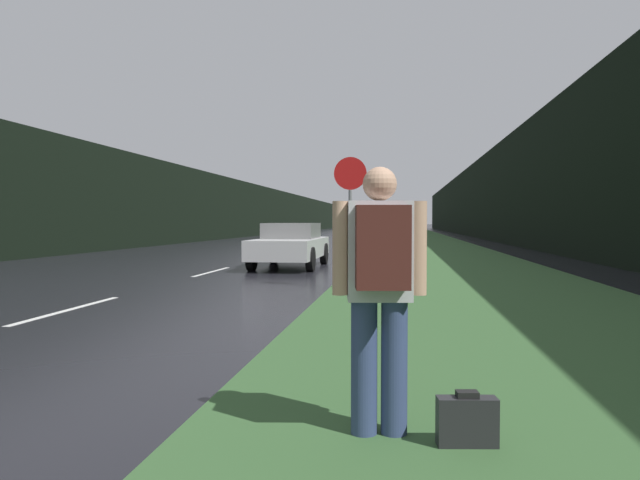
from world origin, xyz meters
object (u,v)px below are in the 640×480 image
(hitchhiker_with_backpack, at_px, (380,283))
(car_passing_near, at_px, (291,244))
(stop_sign, at_px, (350,208))
(suitcase, at_px, (467,422))

(hitchhiker_with_backpack, xyz_separation_m, car_passing_near, (-3.26, 13.71, -0.31))
(stop_sign, relative_size, car_passing_near, 0.60)
(stop_sign, bearing_deg, car_passing_near, 112.92)
(stop_sign, height_order, car_passing_near, stop_sign)
(stop_sign, relative_size, suitcase, 7.16)
(hitchhiker_with_backpack, height_order, car_passing_near, hitchhiker_with_backpack)
(car_passing_near, bearing_deg, hitchhiker_with_backpack, 103.36)
(stop_sign, bearing_deg, suitcase, -79.96)
(stop_sign, height_order, suitcase, stop_sign)
(stop_sign, distance_m, suitcase, 8.53)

